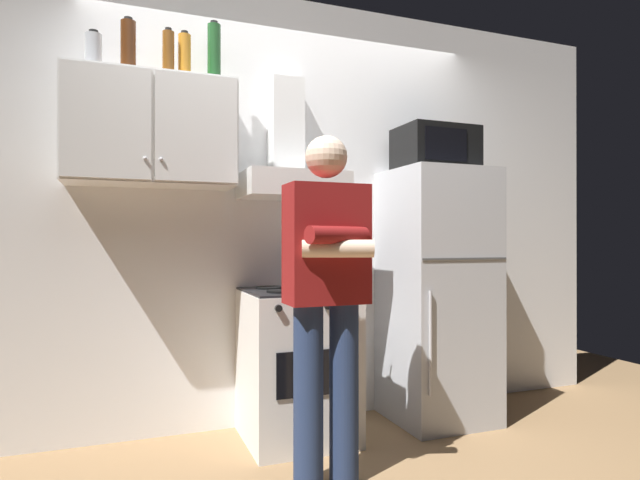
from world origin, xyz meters
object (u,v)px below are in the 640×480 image
(microwave, at_px, (435,149))
(bottle_beer_brown, at_px, (168,54))
(cooking_pot, at_px, (325,279))
(bottle_rum_dark, at_px, (128,46))
(bottle_liquor_amber, at_px, (185,57))
(bottle_canister_steel, at_px, (93,52))
(upper_cabinet, at_px, (151,131))
(range_hood, at_px, (290,166))
(person_standing, at_px, (327,293))
(refrigerator, at_px, (437,295))
(bottle_wine_green, at_px, (214,54))
(stove_oven, at_px, (297,364))

(microwave, xyz_separation_m, bottle_beer_brown, (-1.66, 0.09, 0.44))
(cooking_pot, distance_m, bottle_rum_dark, 1.66)
(bottle_rum_dark, distance_m, bottle_liquor_amber, 0.30)
(bottle_canister_steel, height_order, bottle_rum_dark, bottle_rum_dark)
(upper_cabinet, distance_m, range_hood, 0.81)
(person_standing, relative_size, bottle_liquor_amber, 5.90)
(upper_cabinet, height_order, range_hood, range_hood)
(upper_cabinet, relative_size, refrigerator, 0.56)
(cooking_pot, height_order, bottle_rum_dark, bottle_rum_dark)
(range_hood, bearing_deg, microwave, -6.46)
(range_hood, height_order, person_standing, range_hood)
(bottle_canister_steel, height_order, bottle_liquor_amber, bottle_liquor_amber)
(upper_cabinet, relative_size, bottle_beer_brown, 3.30)
(refrigerator, xyz_separation_m, bottle_beer_brown, (-1.66, 0.11, 1.38))
(range_hood, distance_m, bottle_canister_steel, 1.23)
(person_standing, relative_size, bottle_canister_steel, 7.49)
(range_hood, height_order, bottle_beer_brown, bottle_beer_brown)
(refrigerator, bearing_deg, range_hood, 172.45)
(bottle_liquor_amber, bearing_deg, bottle_canister_steel, 178.87)
(cooking_pot, relative_size, bottle_wine_green, 0.89)
(stove_oven, xyz_separation_m, refrigerator, (0.95, 0.00, 0.37))
(range_hood, bearing_deg, bottle_liquor_amber, 179.08)
(microwave, bearing_deg, cooking_pot, -170.43)
(stove_oven, relative_size, microwave, 1.82)
(range_hood, distance_m, bottle_wine_green, 0.77)
(stove_oven, xyz_separation_m, microwave, (0.95, 0.02, 1.31))
(microwave, xyz_separation_m, bottle_rum_dark, (-1.87, 0.07, 0.45))
(refrigerator, relative_size, bottle_beer_brown, 5.86)
(range_hood, relative_size, bottle_liquor_amber, 2.70)
(cooking_pot, bearing_deg, range_hood, 117.88)
(upper_cabinet, relative_size, cooking_pot, 2.84)
(bottle_rum_dark, bearing_deg, bottle_wine_green, 4.69)
(cooking_pot, bearing_deg, bottle_canister_steel, 167.79)
(bottle_canister_steel, bearing_deg, bottle_beer_brown, -5.20)
(upper_cabinet, xyz_separation_m, person_standing, (0.75, -0.73, -0.85))
(upper_cabinet, xyz_separation_m, bottle_canister_steel, (-0.29, 0.02, 0.40))
(bottle_rum_dark, bearing_deg, stove_oven, -5.77)
(upper_cabinet, height_order, person_standing, upper_cabinet)
(microwave, relative_size, person_standing, 0.29)
(microwave, height_order, bottle_wine_green, bottle_wine_green)
(bottle_rum_dark, bearing_deg, bottle_beer_brown, 4.97)
(refrigerator, height_order, microwave, microwave)
(upper_cabinet, xyz_separation_m, bottle_wine_green, (0.34, 0.01, 0.47))
(cooking_pot, height_order, bottle_liquor_amber, bottle_liquor_amber)
(upper_cabinet, distance_m, bottle_canister_steel, 0.50)
(stove_oven, relative_size, refrigerator, 0.55)
(bottle_canister_steel, height_order, bottle_beer_brown, bottle_beer_brown)
(person_standing, bearing_deg, bottle_liquor_amber, 127.60)
(upper_cabinet, xyz_separation_m, microwave, (1.75, -0.11, -0.01))
(microwave, xyz_separation_m, bottle_canister_steel, (-2.04, 0.13, 0.41))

